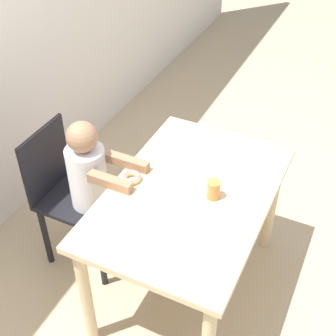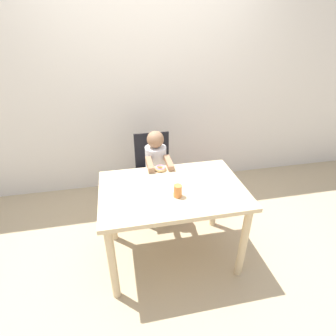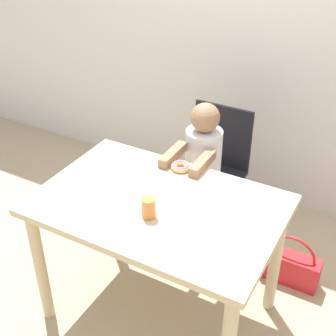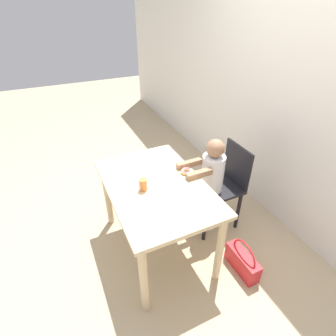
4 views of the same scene
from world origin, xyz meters
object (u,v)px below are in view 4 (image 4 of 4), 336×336
at_px(chair, 221,187).
at_px(donut, 186,171).
at_px(handbag, 242,261).
at_px(cup, 143,184).
at_px(child_figure, 211,185).

bearing_deg(chair, donut, -90.45).
distance_m(handbag, cup, 1.07).
height_order(donut, cup, cup).
bearing_deg(chair, cup, -86.12).
bearing_deg(handbag, donut, -156.43).
xyz_separation_m(child_figure, cup, (0.05, -0.67, 0.26)).
height_order(child_figure, donut, child_figure).
distance_m(child_figure, donut, 0.35).
distance_m(chair, child_figure, 0.14).
relative_size(donut, cup, 1.05).
xyz_separation_m(handbag, cup, (-0.52, -0.66, 0.67)).
relative_size(child_figure, handbag, 2.87).
xyz_separation_m(chair, handbag, (0.57, -0.14, -0.35)).
xyz_separation_m(chair, child_figure, (0.00, -0.12, 0.06)).
distance_m(chair, handbag, 0.68).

